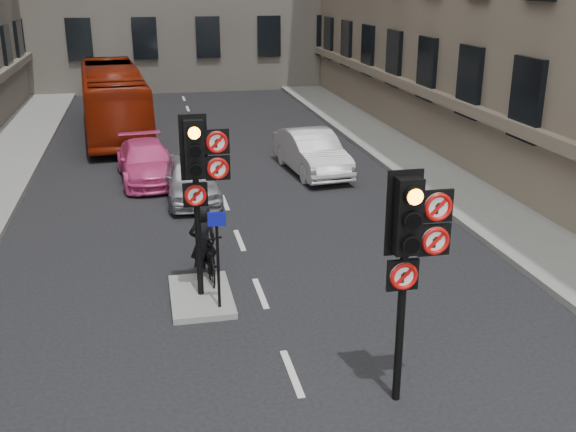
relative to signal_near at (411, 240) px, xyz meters
name	(u,v)px	position (x,y,z in m)	size (l,w,h in m)	color
pavement_right	(445,176)	(5.71, 11.01, -2.50)	(3.00, 50.00, 0.16)	gray
centre_island	(201,296)	(-2.69, 4.01, -2.52)	(1.20, 2.00, 0.12)	gray
signal_near	(411,240)	(0.00, 0.00, 0.00)	(0.91, 0.40, 3.58)	black
signal_far	(200,168)	(-2.60, 4.00, 0.12)	(0.91, 0.40, 3.58)	black
car_silver	(191,178)	(-2.37, 10.56, -1.95)	(1.49, 3.69, 1.26)	#ABADB3
car_white	(312,152)	(1.71, 12.56, -1.90)	(1.45, 4.16, 1.37)	beige
car_pink	(146,162)	(-3.60, 12.82, -1.99)	(1.66, 4.09, 1.19)	#E6438D
bus_red	(114,100)	(-4.76, 20.06, -1.21)	(2.31, 9.86, 2.75)	maroon
motorcycle	(207,253)	(-2.46, 5.01, -2.02)	(0.53, 1.87, 1.13)	black
motorcyclist	(203,243)	(-2.53, 5.01, -1.77)	(0.59, 0.39, 1.61)	black
info_sign	(218,247)	(-2.39, 3.35, -1.22)	(0.33, 0.11, 1.92)	black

